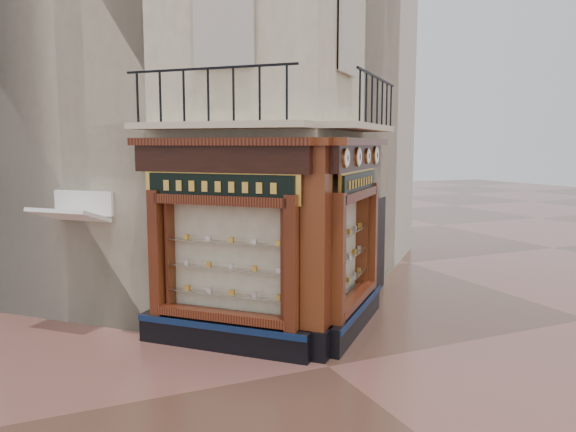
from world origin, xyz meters
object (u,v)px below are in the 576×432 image
clock_a (346,158)px  clock_d (376,155)px  clock_c (368,156)px  awning (74,332)px  corner_pilaster (316,252)px  signboard_right (358,182)px  signboard_left (220,186)px  clock_b (358,157)px

clock_a → clock_d: 2.54m
clock_c → awning: (-5.73, 2.05, -3.62)m
clock_c → corner_pilaster: bearing=168.5°
clock_a → signboard_right: 1.47m
clock_d → signboard_left: bearing=146.0°
clock_a → clock_c: (1.22, 1.22, -0.00)m
signboard_left → signboard_right: 2.92m
clock_b → clock_d: bearing=0.0°
clock_a → signboard_right: (0.89, 1.05, -0.52)m
corner_pilaster → signboard_right: bearing=-10.2°
signboard_right → signboard_left: bearing=135.0°
signboard_left → signboard_right: size_ratio=1.18×
clock_d → awning: size_ratio=0.27×
clock_d → awning: (-6.30, 1.48, -3.62)m
corner_pilaster → clock_c: (1.79, 1.19, 1.67)m
corner_pilaster → signboard_right: size_ratio=2.08×
signboard_right → corner_pilaster: bearing=169.8°
signboard_right → awning: bearing=112.6°
signboard_left → clock_a: bearing=-162.3°
clock_c → signboard_right: 0.64m
corner_pilaster → signboard_left: bearing=100.2°
awning → signboard_right: bearing=-157.4°
awning → signboard_right: (5.40, -2.22, 3.10)m
clock_b → corner_pilaster: bearing=161.7°
signboard_left → signboard_right: (2.92, -0.00, -0.00)m
clock_b → awning: (-5.16, 2.63, -3.62)m
clock_a → signboard_left: size_ratio=0.15×
clock_d → signboard_right: bearing=174.6°
corner_pilaster → awning: (-3.94, 3.24, -1.95)m
clock_c → signboard_left: size_ratio=0.14×
clock_a → signboard_left: 2.34m
clock_b → awning: 6.83m
clock_d → signboard_right: clock_d is taller
corner_pilaster → awning: corner_pilaster is taller
clock_b → signboard_left: bearing=126.4°
clock_b → awning: size_ratio=0.26×
clock_b → clock_d: clock_d is taller
corner_pilaster → clock_b: (1.21, 0.61, 1.67)m
corner_pilaster → signboard_right: 2.12m
clock_a → awning: clock_a is taller
clock_a → signboard_right: size_ratio=0.18×
clock_a → signboard_left: clock_a is taller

